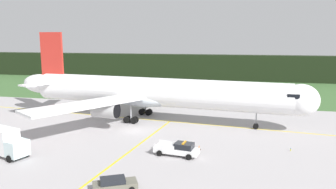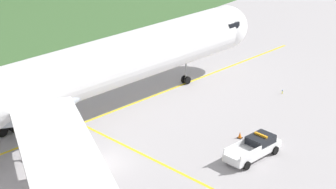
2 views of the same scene
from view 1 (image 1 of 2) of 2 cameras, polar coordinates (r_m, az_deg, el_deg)
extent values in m
plane|color=#A6A2A3|center=(53.99, -5.93, -6.33)|extent=(320.00, 320.00, 0.00)
cube|color=#3B6131|center=(98.22, 2.70, 1.09)|extent=(320.00, 48.01, 0.04)
cube|color=black|center=(120.20, 4.62, 4.81)|extent=(288.00, 5.75, 8.93)
cube|color=yellow|center=(60.57, -2.21, -4.48)|extent=(75.04, 8.56, 0.01)
cube|color=yellow|center=(42.86, -7.99, -10.73)|extent=(4.53, 38.45, 0.01)
cylinder|color=white|center=(59.48, -2.25, 0.46)|extent=(47.44, 10.27, 5.14)
ellipsoid|color=white|center=(55.67, 22.11, -0.92)|extent=(6.18, 5.72, 5.14)
ellipsoid|color=white|center=(72.30, -21.17, 1.79)|extent=(8.59, 4.73, 3.85)
ellipsoid|color=#B5BFC9|center=(60.60, -4.32, -0.74)|extent=(12.50, 6.67, 2.82)
cube|color=black|center=(55.46, 20.90, 0.06)|extent=(2.32, 5.05, 0.70)
cube|color=white|center=(72.36, -4.40, 1.61)|extent=(11.79, 20.69, 0.35)
cylinder|color=#A8A8A8|center=(69.60, -3.90, 0.18)|extent=(4.44, 3.10, 2.66)
cylinder|color=black|center=(68.81, -2.26, 0.08)|extent=(0.39, 2.44, 2.44)
cube|color=white|center=(53.11, -13.84, -1.67)|extent=(15.23, 19.86, 0.35)
cylinder|color=#A8A8A8|center=(54.62, -10.83, -2.68)|extent=(4.44, 3.10, 2.66)
cylinder|color=black|center=(53.61, -8.84, -2.85)|extent=(0.39, 2.44, 2.44)
cube|color=red|center=(69.87, -19.52, 6.18)|extent=(5.04, 0.99, 9.75)
cube|color=white|center=(73.48, -17.86, 2.50)|extent=(4.18, 7.30, 0.28)
cube|color=white|center=(67.85, -21.51, 1.71)|extent=(5.42, 7.43, 0.28)
cylinder|color=gray|center=(56.38, 15.07, -4.02)|extent=(0.20, 0.20, 2.72)
cylinder|color=black|center=(56.97, 15.03, -5.29)|extent=(0.92, 0.32, 0.90)
cylinder|color=black|center=(56.46, 14.99, -5.42)|extent=(0.92, 0.32, 0.90)
cylinder|color=gray|center=(64.37, -3.94, -1.85)|extent=(0.28, 0.28, 2.72)
cylinder|color=black|center=(64.09, -3.47, -3.14)|extent=(1.23, 0.43, 1.20)
cylinder|color=black|center=(64.72, -3.24, -3.01)|extent=(1.23, 0.43, 1.20)
cylinder|color=black|center=(64.62, -4.62, -3.05)|extent=(1.23, 0.43, 1.20)
cylinder|color=black|center=(65.25, -4.38, -2.92)|extent=(1.23, 0.43, 1.20)
cylinder|color=gray|center=(58.42, -6.49, -3.10)|extent=(0.28, 0.28, 2.72)
cylinder|color=black|center=(58.76, -5.69, -4.38)|extent=(1.23, 0.43, 1.20)
cylinder|color=black|center=(58.15, -5.98, -4.53)|extent=(1.23, 0.43, 1.20)
cylinder|color=black|center=(59.34, -6.93, -4.26)|extent=(1.23, 0.43, 1.20)
cylinder|color=black|center=(58.74, -7.22, -4.41)|extent=(1.23, 0.43, 1.20)
cube|color=white|center=(42.81, 1.47, -9.62)|extent=(5.98, 2.70, 0.70)
cube|color=black|center=(42.27, 2.82, -8.89)|extent=(2.53, 2.07, 0.70)
cube|color=white|center=(43.88, 0.13, -8.34)|extent=(2.76, 0.48, 0.45)
cube|color=white|center=(42.26, -0.74, -9.06)|extent=(2.76, 0.48, 0.45)
cube|color=orange|center=(42.14, 2.82, -8.33)|extent=(0.38, 1.36, 0.16)
cylinder|color=black|center=(43.26, 4.39, -9.93)|extent=(0.79, 0.34, 0.76)
cylinder|color=black|center=(41.49, 3.62, -10.80)|extent=(0.79, 0.34, 0.76)
cylinder|color=black|center=(44.43, -0.54, -9.36)|extent=(0.79, 0.34, 0.76)
cylinder|color=black|center=(42.71, -1.50, -10.17)|extent=(0.79, 0.34, 0.76)
cube|color=silver|center=(45.29, -24.70, -8.49)|extent=(2.55, 2.87, 2.00)
cube|color=white|center=(47.73, -26.96, -7.05)|extent=(5.04, 3.69, 3.11)
cylinder|color=#99999E|center=(47.47, -26.21, -9.16)|extent=(0.76, 0.33, 1.04)
cylinder|color=black|center=(46.24, -23.37, -9.33)|extent=(0.94, 0.53, 0.90)
cylinder|color=black|center=(44.98, -25.88, -10.05)|extent=(0.94, 0.53, 0.90)
cylinder|color=black|center=(50.06, -26.64, -8.12)|extent=(0.94, 0.53, 0.90)
cube|color=#605E50|center=(34.21, -9.19, -15.23)|extent=(4.71, 3.60, 0.55)
cube|color=black|center=(33.99, -9.59, -14.49)|extent=(2.90, 2.53, 0.45)
cylinder|color=black|center=(35.31, -6.77, -14.84)|extent=(0.62, 0.44, 0.60)
cylinder|color=black|center=(35.08, -11.90, -15.16)|extent=(0.62, 0.44, 0.60)
cube|color=black|center=(45.37, 5.42, -9.48)|extent=(0.47, 0.47, 0.03)
cone|color=orange|center=(45.28, 5.43, -9.13)|extent=(0.36, 0.36, 0.56)
cylinder|color=yellow|center=(47.51, 20.53, -8.98)|extent=(0.10, 0.10, 0.34)
sphere|color=blue|center=(47.44, 20.55, -8.73)|extent=(0.12, 0.12, 0.12)
camera|label=2|loc=(52.27, -60.43, 16.40)|focal=63.89mm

